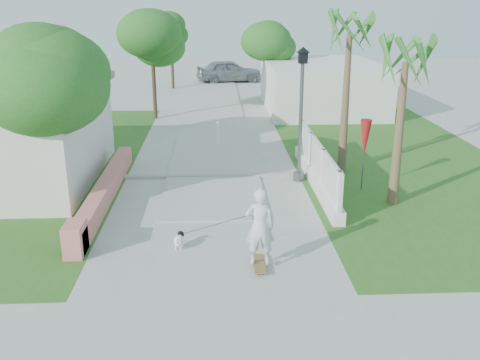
{
  "coord_description": "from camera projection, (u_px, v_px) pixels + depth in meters",
  "views": [
    {
      "loc": [
        0.09,
        -11.63,
        5.81
      ],
      "look_at": [
        0.76,
        2.37,
        1.1
      ],
      "focal_mm": 40.0,
      "sensor_mm": 36.0,
      "label": 1
    }
  ],
  "objects": [
    {
      "name": "tree_path_far",
      "position": [
        171.0,
        32.0,
        36.11
      ],
      "size": [
        3.2,
        3.2,
        5.17
      ],
      "color": "#4C3826",
      "rests_on": "ground"
    },
    {
      "name": "lattice_fence",
      "position": [
        316.0,
        169.0,
        17.57
      ],
      "size": [
        0.35,
        7.0,
        1.5
      ],
      "color": "white",
      "rests_on": "ground"
    },
    {
      "name": "tree_path_left",
      "position": [
        152.0,
        43.0,
        26.63
      ],
      "size": [
        3.4,
        3.4,
        5.23
      ],
      "color": "#4C3826",
      "rests_on": "ground"
    },
    {
      "name": "parked_car",
      "position": [
        229.0,
        71.0,
        39.99
      ],
      "size": [
        5.1,
        2.76,
        1.65
      ],
      "primitive_type": "imported",
      "rotation": [
        0.0,
        0.0,
        1.75
      ],
      "color": "#ABAEB3",
      "rests_on": "ground"
    },
    {
      "name": "pink_wall",
      "position": [
        103.0,
        194.0,
        15.97
      ],
      "size": [
        0.45,
        8.2,
        0.8
      ],
      "color": "#C56A64",
      "rests_on": "ground"
    },
    {
      "name": "bollard",
      "position": [
        218.0,
        134.0,
        22.15
      ],
      "size": [
        0.14,
        0.14,
        1.09
      ],
      "color": "white",
      "rests_on": "ground"
    },
    {
      "name": "patio_umbrella",
      "position": [
        365.0,
        139.0,
        16.79
      ],
      "size": [
        0.36,
        0.36,
        2.3
      ],
      "color": "#59595E",
      "rests_on": "ground"
    },
    {
      "name": "curb",
      "position": [
        213.0,
        176.0,
        18.52
      ],
      "size": [
        6.5,
        0.25,
        0.1
      ],
      "primitive_type": "cube",
      "color": "#999993",
      "rests_on": "ground"
    },
    {
      "name": "palm_near",
      "position": [
        405.0,
        71.0,
        14.87
      ],
      "size": [
        1.8,
        1.8,
        4.7
      ],
      "color": "brown",
      "rests_on": "ground"
    },
    {
      "name": "tree_path_right",
      "position": [
        268.0,
        43.0,
        30.81
      ],
      "size": [
        3.0,
        3.0,
        4.79
      ],
      "color": "#4C3826",
      "rests_on": "ground"
    },
    {
      "name": "tree_left_mid",
      "position": [
        62.0,
        67.0,
        19.52
      ],
      "size": [
        3.2,
        3.2,
        4.85
      ],
      "color": "#4C3826",
      "rests_on": "ground"
    },
    {
      "name": "grass_left",
      "position": [
        27.0,
        163.0,
        20.11
      ],
      "size": [
        8.0,
        20.0,
        0.01
      ],
      "primitive_type": "cube",
      "color": "#33611E",
      "rests_on": "ground"
    },
    {
      "name": "dog",
      "position": [
        179.0,
        240.0,
        13.18
      ],
      "size": [
        0.32,
        0.56,
        0.39
      ],
      "rotation": [
        0.0,
        0.0,
        -0.18
      ],
      "color": "white",
      "rests_on": "ground"
    },
    {
      "name": "grass_right",
      "position": [
        393.0,
        158.0,
        20.74
      ],
      "size": [
        8.0,
        20.0,
        0.01
      ],
      "primitive_type": "cube",
      "color": "#33611E",
      "rests_on": "ground"
    },
    {
      "name": "street_lamp",
      "position": [
        301.0,
        110.0,
        17.42
      ],
      "size": [
        0.44,
        0.44,
        4.44
      ],
      "color": "#59595E",
      "rests_on": "ground"
    },
    {
      "name": "building_right",
      "position": [
        321.0,
        86.0,
        29.75
      ],
      "size": [
        6.0,
        8.0,
        2.6
      ],
      "primitive_type": "cube",
      "color": "silver",
      "rests_on": "ground"
    },
    {
      "name": "tree_left_near",
      "position": [
        43.0,
        79.0,
        14.26
      ],
      "size": [
        3.6,
        3.6,
        5.28
      ],
      "color": "#4C3826",
      "rests_on": "ground"
    },
    {
      "name": "palm_far",
      "position": [
        349.0,
        43.0,
        17.79
      ],
      "size": [
        1.8,
        1.8,
        5.3
      ],
      "color": "brown",
      "rests_on": "ground"
    },
    {
      "name": "ground",
      "position": [
        213.0,
        255.0,
        12.85
      ],
      "size": [
        90.0,
        90.0,
        0.0
      ],
      "primitive_type": "plane",
      "color": "#B7B7B2",
      "rests_on": "ground"
    },
    {
      "name": "skateboarder",
      "position": [
        221.0,
        226.0,
        12.46
      ],
      "size": [
        2.23,
        1.79,
        1.93
      ],
      "rotation": [
        0.0,
        0.0,
        3.11
      ],
      "color": "olive",
      "rests_on": "ground"
    },
    {
      "name": "path_strip",
      "position": [
        213.0,
        103.0,
        31.78
      ],
      "size": [
        3.2,
        36.0,
        0.06
      ],
      "primitive_type": "cube",
      "color": "#B7B7B2",
      "rests_on": "ground"
    }
  ]
}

